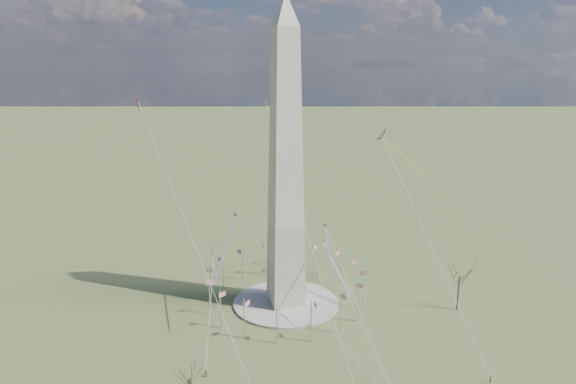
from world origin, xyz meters
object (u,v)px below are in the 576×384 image
object	(u,v)px
washington_monument	(286,167)
tree_near	(460,274)
person_east	(490,379)
person_west	(206,373)
kite_delta_black	(385,138)

from	to	relation	value
washington_monument	tree_near	bearing A→B (deg)	-21.16
washington_monument	person_east	bearing A→B (deg)	-57.17
washington_monument	person_west	xyz separation A→B (m)	(-32.26, -34.39, -47.02)
tree_near	person_west	xyz separation A→B (m)	(-85.84, -13.65, -12.02)
tree_near	person_west	world-z (taller)	tree_near
person_east	tree_near	bearing A→B (deg)	-146.37
tree_near	person_east	distance (m)	42.55
person_east	kite_delta_black	size ratio (longest dim) A/B	0.12
washington_monument	person_west	world-z (taller)	washington_monument
washington_monument	tree_near	world-z (taller)	washington_monument
person_west	kite_delta_black	world-z (taller)	kite_delta_black
tree_near	kite_delta_black	xyz separation A→B (m)	(-13.53, 30.95, 41.27)
tree_near	person_east	world-z (taller)	tree_near
person_east	kite_delta_black	distance (m)	86.82
person_east	kite_delta_black	bearing A→B (deg)	-125.39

